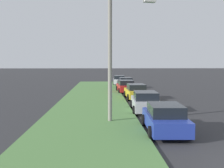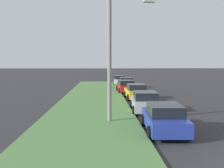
{
  "view_description": "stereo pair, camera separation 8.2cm",
  "coord_description": "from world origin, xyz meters",
  "px_view_note": "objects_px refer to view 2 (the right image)",
  "views": [
    {
      "loc": [
        -7.91,
        5.77,
        3.58
      ],
      "look_at": [
        17.14,
        4.77,
        1.54
      ],
      "focal_mm": 42.84,
      "sensor_mm": 36.0,
      "label": 1
    },
    {
      "loc": [
        -7.91,
        5.68,
        3.58
      ],
      "look_at": [
        17.14,
        4.77,
        1.54
      ],
      "focal_mm": 42.84,
      "sensor_mm": 36.0,
      "label": 2
    }
  ],
  "objects_px": {
    "parked_car_white": "(120,80)",
    "streetlight": "(115,48)",
    "parked_car_blue": "(164,119)",
    "parked_car_yellow": "(136,92)",
    "parked_car_black": "(126,83)",
    "parked_car_red": "(126,86)",
    "parked_car_silver": "(145,102)"
  },
  "relations": [
    {
      "from": "parked_car_blue",
      "to": "parked_car_yellow",
      "type": "bearing_deg",
      "value": 1.71
    },
    {
      "from": "parked_car_black",
      "to": "streetlight",
      "type": "relative_size",
      "value": 0.58
    },
    {
      "from": "parked_car_yellow",
      "to": "streetlight",
      "type": "xyz_separation_m",
      "value": [
        -10.11,
        2.51,
        3.67
      ]
    },
    {
      "from": "parked_car_blue",
      "to": "parked_car_black",
      "type": "distance_m",
      "value": 23.48
    },
    {
      "from": "parked_car_blue",
      "to": "streetlight",
      "type": "bearing_deg",
      "value": 47.49
    },
    {
      "from": "parked_car_black",
      "to": "parked_car_white",
      "type": "distance_m",
      "value": 5.69
    },
    {
      "from": "parked_car_white",
      "to": "streetlight",
      "type": "height_order",
      "value": "streetlight"
    },
    {
      "from": "parked_car_red",
      "to": "parked_car_black",
      "type": "xyz_separation_m",
      "value": [
        5.3,
        -0.44,
        0.0
      ]
    },
    {
      "from": "parked_car_white",
      "to": "parked_car_silver",
      "type": "bearing_deg",
      "value": -175.89
    },
    {
      "from": "parked_car_silver",
      "to": "parked_car_yellow",
      "type": "height_order",
      "value": "same"
    },
    {
      "from": "parked_car_silver",
      "to": "parked_car_black",
      "type": "distance_m",
      "value": 17.69
    },
    {
      "from": "parked_car_yellow",
      "to": "parked_car_black",
      "type": "xyz_separation_m",
      "value": [
        10.99,
        0.03,
        0.0
      ]
    },
    {
      "from": "parked_car_red",
      "to": "parked_car_white",
      "type": "distance_m",
      "value": 10.96
    },
    {
      "from": "parked_car_black",
      "to": "parked_car_white",
      "type": "height_order",
      "value": "same"
    },
    {
      "from": "parked_car_blue",
      "to": "parked_car_silver",
      "type": "xyz_separation_m",
      "value": [
        5.78,
        0.04,
        0.0
      ]
    },
    {
      "from": "parked_car_silver",
      "to": "parked_car_white",
      "type": "distance_m",
      "value": 23.36
    },
    {
      "from": "parked_car_black",
      "to": "parked_car_white",
      "type": "bearing_deg",
      "value": 2.21
    },
    {
      "from": "parked_car_yellow",
      "to": "parked_car_red",
      "type": "bearing_deg",
      "value": 3.13
    },
    {
      "from": "parked_car_red",
      "to": "streetlight",
      "type": "xyz_separation_m",
      "value": [
        -15.81,
        2.04,
        3.67
      ]
    },
    {
      "from": "parked_car_red",
      "to": "parked_car_white",
      "type": "xyz_separation_m",
      "value": [
        10.96,
        0.04,
        0.0
      ]
    },
    {
      "from": "parked_car_silver",
      "to": "parked_car_white",
      "type": "xyz_separation_m",
      "value": [
        23.36,
        0.34,
        0.0
      ]
    },
    {
      "from": "parked_car_black",
      "to": "streetlight",
      "type": "height_order",
      "value": "streetlight"
    },
    {
      "from": "parked_car_red",
      "to": "parked_car_black",
      "type": "relative_size",
      "value": 1.0
    },
    {
      "from": "parked_car_blue",
      "to": "parked_car_silver",
      "type": "relative_size",
      "value": 1.0
    },
    {
      "from": "parked_car_white",
      "to": "streetlight",
      "type": "relative_size",
      "value": 0.59
    },
    {
      "from": "parked_car_white",
      "to": "streetlight",
      "type": "distance_m",
      "value": 27.1
    },
    {
      "from": "parked_car_silver",
      "to": "parked_car_red",
      "type": "xyz_separation_m",
      "value": [
        12.39,
        0.3,
        0.0
      ]
    },
    {
      "from": "parked_car_yellow",
      "to": "parked_car_black",
      "type": "relative_size",
      "value": 0.99
    },
    {
      "from": "streetlight",
      "to": "parked_car_blue",
      "type": "bearing_deg",
      "value": -134.81
    },
    {
      "from": "parked_car_white",
      "to": "parked_car_yellow",
      "type": "bearing_deg",
      "value": -174.96
    },
    {
      "from": "parked_car_blue",
      "to": "parked_car_yellow",
      "type": "height_order",
      "value": "same"
    },
    {
      "from": "streetlight",
      "to": "parked_car_black",
      "type": "bearing_deg",
      "value": -6.7
    }
  ]
}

